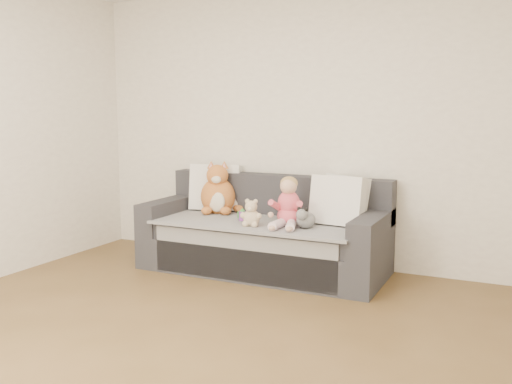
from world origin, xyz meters
TOP-DOWN VIEW (x-y plane):
  - room_shell at (0.00, 0.42)m, footprint 5.00×5.00m
  - sofa at (-0.25, 2.06)m, footprint 2.20×0.94m
  - cushion_left at (-0.90, 2.30)m, footprint 0.53×0.34m
  - cushion_right_back at (0.43, 2.30)m, footprint 0.49×0.40m
  - cushion_right_front at (0.42, 2.10)m, footprint 0.48×0.25m
  - toddler at (0.05, 1.89)m, footprint 0.30×0.44m
  - plush_cat at (-0.80, 2.17)m, footprint 0.42×0.42m
  - teddy_bear at (-0.23, 1.73)m, footprint 0.19×0.14m
  - plush_cow at (0.22, 1.85)m, footprint 0.16×0.24m
  - sippy_cup at (-0.40, 1.91)m, footprint 0.10×0.07m

SIDE VIEW (x-z plane):
  - sofa at x=-0.25m, z-range -0.12..0.73m
  - sippy_cup at x=-0.40m, z-range 0.48..0.59m
  - plush_cow at x=0.22m, z-range 0.46..0.65m
  - teddy_bear at x=-0.23m, z-range 0.45..0.69m
  - toddler at x=0.05m, z-range 0.44..0.87m
  - plush_cat at x=-0.80m, z-range 0.40..0.93m
  - cushion_right_back at x=0.43m, z-range 0.47..0.89m
  - cushion_right_front at x=0.42m, z-range 0.47..0.90m
  - cushion_left at x=-0.90m, z-range 0.46..0.93m
  - room_shell at x=0.00m, z-range -1.20..3.80m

